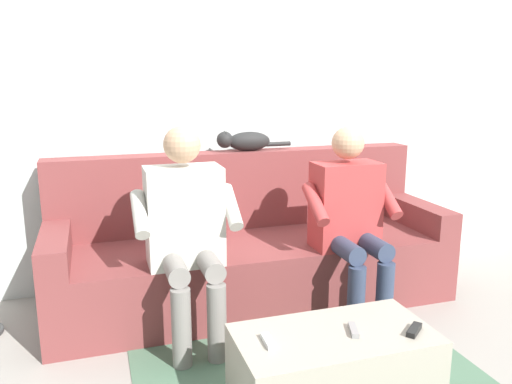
# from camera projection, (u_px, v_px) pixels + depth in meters

# --- Properties ---
(ground_plane) EXTENTS (8.00, 8.00, 0.00)m
(ground_plane) POSITION_uv_depth(u_px,v_px,m) (293.00, 353.00, 2.71)
(ground_plane) COLOR gray
(back_wall) EXTENTS (5.67, 0.06, 2.47)m
(back_wall) POSITION_uv_depth(u_px,v_px,m) (231.00, 104.00, 3.56)
(back_wall) COLOR silver
(back_wall) RESTS_ON ground
(couch) EXTENTS (2.50, 0.82, 0.94)m
(couch) POSITION_uv_depth(u_px,v_px,m) (250.00, 251.00, 3.34)
(couch) COLOR brown
(couch) RESTS_ON ground
(coffee_table) EXTENTS (0.86, 0.45, 0.35)m
(coffee_table) POSITION_uv_depth(u_px,v_px,m) (333.00, 370.00, 2.24)
(coffee_table) COLOR #A89E8E
(coffee_table) RESTS_ON ground
(person_left_seated) EXTENTS (0.54, 0.50, 1.14)m
(person_left_seated) POSITION_uv_depth(u_px,v_px,m) (350.00, 214.00, 3.02)
(person_left_seated) COLOR #B23838
(person_left_seated) RESTS_ON ground
(person_right_seated) EXTENTS (0.56, 0.52, 1.17)m
(person_right_seated) POSITION_uv_depth(u_px,v_px,m) (186.00, 224.00, 2.74)
(person_right_seated) COLOR beige
(person_right_seated) RESTS_ON ground
(cat_on_backrest) EXTENTS (0.52, 0.13, 0.14)m
(cat_on_backrest) POSITION_uv_depth(u_px,v_px,m) (244.00, 141.00, 3.44)
(cat_on_backrest) COLOR black
(cat_on_backrest) RESTS_ON couch
(remote_gray) EXTENTS (0.07, 0.12, 0.02)m
(remote_gray) POSITION_uv_depth(u_px,v_px,m) (353.00, 330.00, 2.20)
(remote_gray) COLOR gray
(remote_gray) RESTS_ON coffee_table
(remote_white) EXTENTS (0.04, 0.12, 0.02)m
(remote_white) POSITION_uv_depth(u_px,v_px,m) (268.00, 341.00, 2.11)
(remote_white) COLOR white
(remote_white) RESTS_ON coffee_table
(remote_black) EXTENTS (0.12, 0.11, 0.02)m
(remote_black) POSITION_uv_depth(u_px,v_px,m) (414.00, 330.00, 2.20)
(remote_black) COLOR black
(remote_black) RESTS_ON coffee_table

